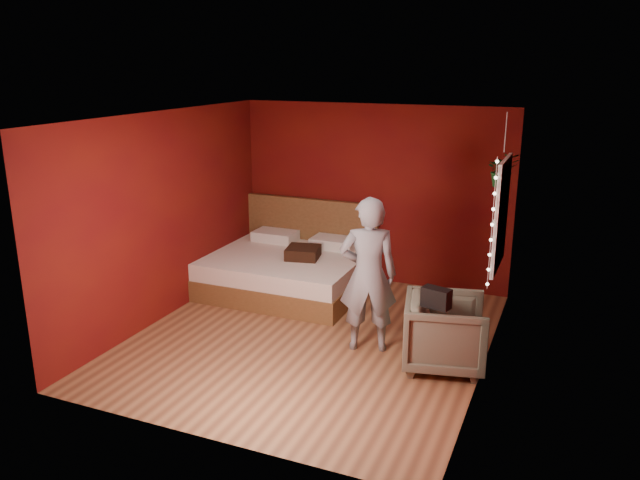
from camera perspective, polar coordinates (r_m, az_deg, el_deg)
The scene contains 10 objects.
floor at distance 7.53m, azimuth -0.76°, elevation -8.89°, with size 4.50×4.50×0.00m, color #935F3B.
room_walls at distance 6.99m, azimuth -0.81°, elevation 3.68°, with size 4.04×4.54×2.62m.
window at distance 7.39m, azimuth 16.21°, elevation 2.30°, with size 0.05×0.97×1.27m.
fairy_lights at distance 6.89m, azimuth 15.46°, elevation 1.36°, with size 0.04×0.04×1.45m.
bed at distance 8.96m, azimuth -2.78°, elevation -2.62°, with size 2.13×1.81×1.17m.
person at distance 6.96m, azimuth 4.41°, elevation -3.20°, with size 0.65×0.43×1.78m, color slate.
armchair at distance 6.85m, azimuth 11.36°, elevation -8.31°, with size 0.83×0.86×0.78m, color #64634F.
handbag at distance 6.41m, azimuth 10.58°, elevation -5.21°, with size 0.29×0.14×0.21m, color black.
throw_pillow at distance 8.66m, azimuth -1.56°, elevation -1.16°, with size 0.44×0.44×0.16m, color black.
hanging_plant at distance 7.87m, azimuth 16.35°, elevation 6.20°, with size 0.48×0.45×0.90m.
Camera 1 is at (2.73, -6.25, 3.19)m, focal length 35.00 mm.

